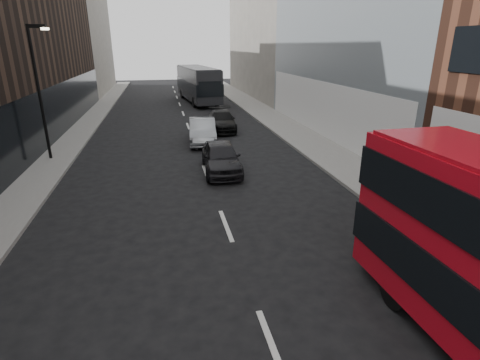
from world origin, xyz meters
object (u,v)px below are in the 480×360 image
grey_bus (198,83)px  car_a (221,157)px  car_b (202,131)px  street_lamp (39,85)px  car_c (221,121)px

grey_bus → car_a: bearing=-99.3°
grey_bus → car_b: 19.05m
grey_bus → car_a: size_ratio=2.67×
street_lamp → car_b: 9.73m
street_lamp → car_c: street_lamp is taller
street_lamp → car_c: bearing=29.4°
street_lamp → grey_bus: size_ratio=0.58×
street_lamp → car_b: bearing=15.4°
car_a → car_b: 6.31m
car_a → grey_bus: bearing=89.7°
street_lamp → car_c: (10.65, 6.00, -3.45)m
car_b → car_c: size_ratio=0.95×
street_lamp → car_b: street_lamp is taller
grey_bus → car_c: 15.42m
car_c → street_lamp: bearing=-145.2°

